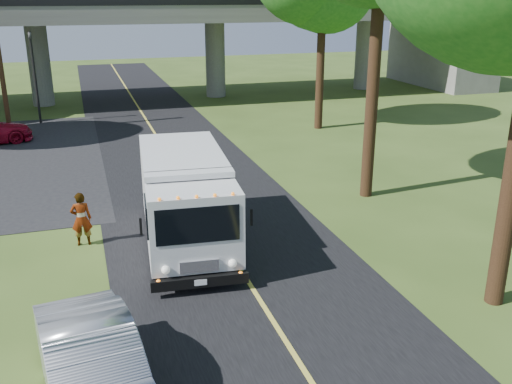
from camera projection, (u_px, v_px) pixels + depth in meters
name	position (u px, v px, depth m)	size (l,w,h in m)	color
ground	(301.00, 367.00, 11.61)	(120.00, 120.00, 0.00)	#34491A
road	(199.00, 203.00, 20.61)	(7.00, 90.00, 0.02)	black
lane_line	(199.00, 203.00, 20.61)	(0.12, 90.00, 0.01)	gold
overpass	(129.00, 34.00, 38.93)	(54.00, 10.00, 7.30)	slate
traffic_signal	(34.00, 68.00, 32.27)	(0.18, 0.22, 5.20)	black
step_van	(185.00, 197.00, 16.82)	(2.96, 6.73, 2.75)	silver
silver_sedan	(94.00, 372.00, 10.22)	(1.64, 4.70, 1.55)	#999CA1
pedestrian	(81.00, 219.00, 16.99)	(0.61, 0.40, 1.66)	gray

